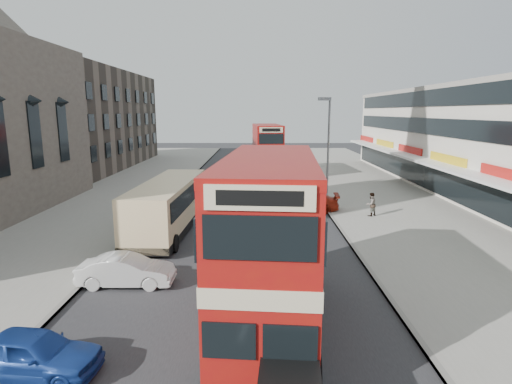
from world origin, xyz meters
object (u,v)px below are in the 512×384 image
(car_right_b, at_px, (298,185))
(bus_second, at_px, (267,150))
(cyclist, at_px, (302,194))
(bus_main, at_px, (270,244))
(pedestrian_near, at_px, (371,204))
(car_left_front, at_px, (126,271))
(car_right_c, at_px, (291,170))
(coach, at_px, (169,204))
(street_lamp, at_px, (327,141))
(car_right_a, at_px, (306,202))
(car_left_near, at_px, (32,353))

(car_right_b, bearing_deg, bus_second, -157.82)
(car_right_b, bearing_deg, cyclist, 3.12)
(bus_main, distance_m, cyclist, 19.15)
(pedestrian_near, bearing_deg, bus_main, 31.90)
(car_right_b, distance_m, cyclist, 4.71)
(car_left_front, xyz_separation_m, pedestrian_near, (13.02, 10.90, 0.32))
(bus_second, height_order, cyclist, bus_second)
(bus_second, xyz_separation_m, car_right_b, (2.58, -8.65, -2.31))
(car_left_front, distance_m, car_right_c, 31.25)
(coach, bearing_deg, bus_main, -61.05)
(bus_main, height_order, car_right_c, bus_main)
(street_lamp, bearing_deg, bus_second, 108.84)
(bus_main, xyz_separation_m, car_right_c, (3.42, 33.24, -2.31))
(car_right_a, distance_m, car_right_c, 17.05)
(street_lamp, bearing_deg, cyclist, -163.29)
(car_right_a, distance_m, car_right_b, 7.30)
(car_right_c, bearing_deg, car_right_a, 0.25)
(street_lamp, distance_m, coach, 13.75)
(coach, bearing_deg, cyclist, 42.40)
(cyclist, bearing_deg, car_left_near, -108.11)
(bus_main, bearing_deg, car_left_near, 25.41)
(car_right_a, bearing_deg, bus_main, -6.22)
(bus_main, xyz_separation_m, coach, (-5.70, 11.42, -1.27))
(car_right_b, bearing_deg, car_left_near, -15.04)
(car_right_a, bearing_deg, coach, -56.90)
(bus_second, xyz_separation_m, coach, (-6.40, -20.71, -1.26))
(street_lamp, xyz_separation_m, bus_main, (-5.05, -19.38, -1.88))
(car_left_front, bearing_deg, cyclist, -29.83)
(bus_second, relative_size, cyclist, 4.57)
(bus_second, height_order, car_left_front, bus_second)
(car_right_a, height_order, pedestrian_near, pedestrian_near)
(car_left_near, distance_m, pedestrian_near, 21.66)
(street_lamp, bearing_deg, car_right_c, 96.72)
(car_left_near, bearing_deg, street_lamp, -21.70)
(car_left_front, bearing_deg, coach, -0.46)
(street_lamp, height_order, cyclist, street_lamp)
(bus_second, distance_m, cyclist, 13.72)
(bus_second, bearing_deg, bus_main, 84.88)
(pedestrian_near, bearing_deg, car_left_near, 19.45)
(pedestrian_near, bearing_deg, cyclist, -78.41)
(car_right_a, distance_m, cyclist, 2.60)
(street_lamp, relative_size, bus_second, 0.81)
(street_lamp, relative_size, coach, 0.77)
(cyclist, bearing_deg, car_right_a, -82.35)
(car_right_a, height_order, car_right_c, car_right_a)
(cyclist, bearing_deg, coach, -133.88)
(car_right_c, bearing_deg, bus_second, -66.60)
(car_left_front, relative_size, car_right_c, 1.11)
(car_right_a, bearing_deg, street_lamp, 153.90)
(car_right_c, bearing_deg, street_lamp, 7.89)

